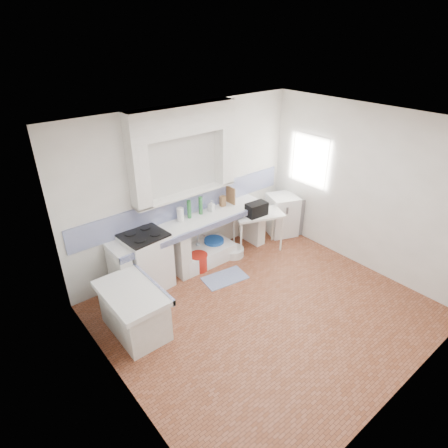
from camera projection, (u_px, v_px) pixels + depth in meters
floor at (266, 311)px, 5.72m from camera, size 4.50×4.50×0.00m
ceiling at (278, 127)px, 4.40m from camera, size 4.50×4.50×0.00m
wall_back at (187, 187)px, 6.42m from camera, size 4.50×0.00×4.50m
wall_front at (417, 308)px, 3.70m from camera, size 4.50×0.00×4.50m
wall_left at (115, 300)px, 3.80m from camera, size 0.00×4.50×4.50m
wall_right at (365, 190)px, 6.32m from camera, size 0.00×4.50×4.50m
alcove_mass at (183, 120)px, 5.72m from camera, size 1.90×0.25×0.45m
window_frame at (315, 159)px, 7.14m from camera, size 0.35×0.86×1.06m
lace_valance at (313, 141)px, 6.88m from camera, size 0.01×0.84×0.24m
counter_slab at (194, 223)px, 6.41m from camera, size 3.00×0.60×0.08m
counter_lip at (203, 229)px, 6.22m from camera, size 3.00×0.04×0.10m
counter_pier_left at (121, 276)px, 5.84m from camera, size 0.20×0.55×0.82m
counter_pier_mid at (178, 252)px, 6.43m from camera, size 0.20×0.55×0.82m
counter_pier_right at (252, 222)px, 7.41m from camera, size 0.20×0.55×0.82m
peninsula_top at (132, 293)px, 5.06m from camera, size 0.70×1.10×0.08m
peninsula_base at (135, 313)px, 5.23m from camera, size 0.60×1.00×0.62m
peninsula_lip at (153, 284)px, 5.25m from camera, size 0.04×1.10×0.10m
backsplash at (188, 204)px, 6.55m from camera, size 4.27×0.03×0.40m
stove at (146, 261)px, 6.07m from camera, size 0.73×0.71×0.96m
sink at (205, 255)px, 6.89m from camera, size 1.09×0.59×0.26m
side_table at (258, 231)px, 7.15m from camera, size 1.04×0.82×0.04m
fridge at (282, 215)px, 7.68m from camera, size 0.70×0.70×0.84m
bucket_red at (199, 262)px, 6.63m from camera, size 0.38×0.38×0.30m
bucket_orange at (202, 257)px, 6.83m from camera, size 0.27×0.27×0.24m
bucket_blue at (214, 247)px, 7.03m from camera, size 0.41×0.41×0.34m
basin_white at (233, 252)px, 7.07m from camera, size 0.53×0.53×0.16m
water_bottle_a at (198, 251)px, 6.95m from camera, size 0.10×0.10×0.32m
water_bottle_b at (207, 247)px, 7.06m from camera, size 0.09×0.09×0.31m
black_bag at (257, 209)px, 6.84m from camera, size 0.41×0.25×0.25m
green_bottle_a at (189, 209)px, 6.43m from camera, size 0.09×0.09×0.32m
green_bottle_b at (201, 206)px, 6.57m from camera, size 0.08×0.08×0.32m
knife_block at (223, 201)px, 6.88m from camera, size 0.11×0.09×0.20m
cutting_board at (231, 195)px, 6.96m from camera, size 0.03×0.24×0.32m
paper_towel at (180, 215)px, 6.35m from camera, size 0.14×0.14×0.24m
soap_bottle at (211, 206)px, 6.69m from camera, size 0.12×0.12×0.21m
rug at (225, 278)px, 6.46m from camera, size 0.81×0.54×0.01m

